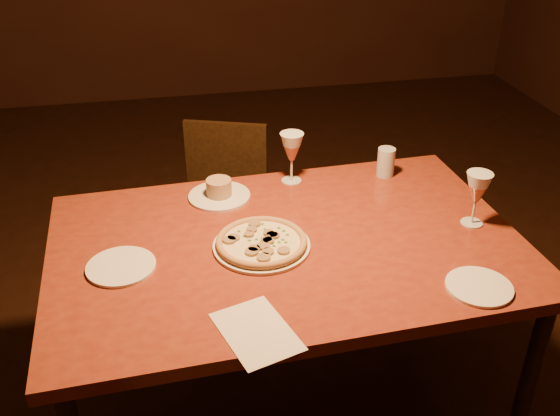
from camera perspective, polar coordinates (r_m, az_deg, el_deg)
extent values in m
cube|color=maroon|center=(1.93, 0.67, -3.57)|extent=(1.47, 0.98, 0.04)
cylinder|color=black|center=(2.46, -17.03, -7.88)|extent=(0.05, 0.05, 0.73)
cylinder|color=black|center=(2.14, 21.51, -15.44)|extent=(0.05, 0.05, 0.73)
cylinder|color=black|center=(2.66, 12.31, -3.85)|extent=(0.05, 0.05, 0.73)
cube|color=black|center=(2.79, -5.53, -0.70)|extent=(0.48, 0.48, 0.04)
cube|color=black|center=(2.84, -4.94, 4.46)|extent=(0.36, 0.15, 0.36)
cylinder|color=black|center=(2.82, -9.03, -5.69)|extent=(0.03, 0.03, 0.38)
cylinder|color=black|center=(3.06, -7.47, -2.41)|extent=(0.03, 0.03, 0.38)
cylinder|color=black|center=(2.75, -2.95, -6.28)|extent=(0.03, 0.03, 0.38)
cylinder|color=black|center=(3.00, -1.87, -2.88)|extent=(0.03, 0.03, 0.38)
cylinder|color=silver|center=(1.89, -1.70, -3.47)|extent=(0.30, 0.30, 0.01)
cylinder|color=beige|center=(1.89, -1.70, -3.20)|extent=(0.27, 0.27, 0.01)
torus|color=#B6814F|center=(1.88, -1.70, -3.06)|extent=(0.28, 0.28, 0.02)
cylinder|color=silver|center=(2.17, -5.57, 1.09)|extent=(0.21, 0.21, 0.01)
cylinder|color=#A5805E|center=(2.15, -5.61, 1.89)|extent=(0.09, 0.09, 0.06)
cylinder|color=#ACB3BC|center=(2.32, 9.65, 4.16)|extent=(0.06, 0.06, 0.11)
cylinder|color=silver|center=(1.86, -14.33, -5.21)|extent=(0.20, 0.20, 0.01)
cylinder|color=silver|center=(1.81, 17.74, -6.88)|extent=(0.18, 0.18, 0.01)
cube|color=beige|center=(1.59, -2.16, -11.23)|extent=(0.22, 0.27, 0.00)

